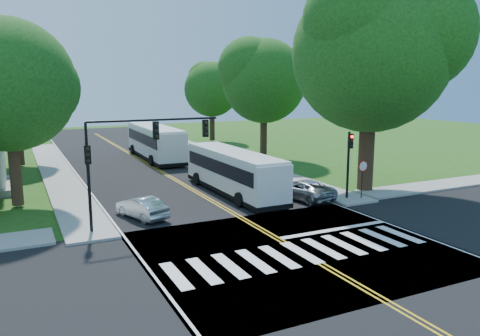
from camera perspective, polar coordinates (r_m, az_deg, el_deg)
ground at (r=22.31m, az=6.76°, el=-9.80°), size 140.00×140.00×0.00m
road at (r=38.13m, az=-8.00°, el=-1.37°), size 14.00×96.00×0.01m
cross_road at (r=22.31m, az=6.76°, el=-9.79°), size 60.00×12.00×0.01m
center_line at (r=41.89m, az=-9.70°, el=-0.36°), size 0.36×70.00×0.01m
edge_line_w at (r=40.56m, az=-18.95°, el=-1.12°), size 0.12×70.00×0.01m
edge_line_e at (r=44.23m, az=-1.23°, el=0.35°), size 0.12×70.00×0.01m
crosswalk at (r=21.91m, az=7.48°, el=-10.15°), size 12.60×3.00×0.01m
stop_bar at (r=25.47m, az=11.49°, el=-7.34°), size 6.60×0.40×0.01m
sidewalk_nw at (r=43.34m, az=-21.43°, el=-0.49°), size 2.60×40.00×0.15m
sidewalk_ne at (r=47.53m, az=-1.10°, el=1.11°), size 2.60×40.00×0.15m
sidewalk_xe at (r=40.49m, az=25.74°, el=-1.52°), size 20.00×2.60×0.15m
tree_ne_big at (r=34.08m, az=15.68°, el=13.25°), size 10.80×10.80×14.91m
tree_west_near at (r=31.56m, az=-26.45°, el=9.02°), size 8.00×8.00×11.40m
tree_west_far at (r=47.57m, az=-25.77°, el=8.50°), size 7.60×7.60×10.67m
tree_east_mid at (r=47.48m, az=2.95°, el=10.53°), size 8.40×8.40×11.93m
tree_east_far at (r=62.35m, az=-3.47°, el=9.54°), size 7.20×7.20×10.34m
signal_nw at (r=24.85m, az=-12.78°, el=2.49°), size 7.15×0.46×5.66m
signal_ne at (r=31.37m, az=13.15°, el=1.44°), size 0.30×0.46×4.40m
stop_sign at (r=31.68m, az=14.73°, el=-0.25°), size 0.76×0.08×2.53m
bus_lead at (r=32.66m, az=-0.83°, el=-0.39°), size 2.90×11.61×3.00m
bus_follow at (r=48.51m, az=-10.31°, el=3.17°), size 3.33×12.96×3.34m
hatchback at (r=27.44m, az=-11.88°, el=-4.74°), size 2.42×3.96×1.23m
suv at (r=31.52m, az=7.63°, el=-2.59°), size 3.11×5.06×1.31m
dark_sedan at (r=39.42m, az=-0.72°, el=-0.00°), size 2.95×4.41×1.19m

